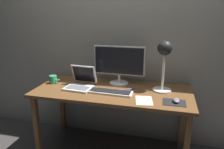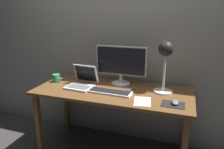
# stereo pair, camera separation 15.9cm
# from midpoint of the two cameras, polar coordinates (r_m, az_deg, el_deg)

# --- Properties ---
(back_wall) EXTENTS (4.80, 0.06, 2.60)m
(back_wall) POSITION_cam_midpoint_polar(r_m,az_deg,el_deg) (2.49, 5.13, 11.24)
(back_wall) COLOR gray
(back_wall) RESTS_ON ground
(desk) EXTENTS (1.60, 0.70, 0.74)m
(desk) POSITION_cam_midpoint_polar(r_m,az_deg,el_deg) (2.27, 2.27, -5.95)
(desk) COLOR brown
(desk) RESTS_ON ground
(monitor) EXTENTS (0.56, 0.21, 0.42)m
(monitor) POSITION_cam_midpoint_polar(r_m,az_deg,el_deg) (2.35, 4.31, 2.98)
(monitor) COLOR silver
(monitor) RESTS_ON desk
(keyboard_main) EXTENTS (0.45, 0.16, 0.03)m
(keyboard_main) POSITION_cam_midpoint_polar(r_m,az_deg,el_deg) (2.15, 1.61, -4.64)
(keyboard_main) COLOR silver
(keyboard_main) RESTS_ON desk
(laptop) EXTENTS (0.30, 0.31, 0.22)m
(laptop) POSITION_cam_midpoint_polar(r_m,az_deg,el_deg) (2.34, -5.84, -1.63)
(laptop) COLOR silver
(laptop) RESTS_ON desk
(desk_lamp) EXTENTS (0.19, 0.19, 0.51)m
(desk_lamp) POSITION_cam_midpoint_polar(r_m,az_deg,el_deg) (2.16, 15.92, 4.62)
(desk_lamp) COLOR beige
(desk_lamp) RESTS_ON desk
(mousepad) EXTENTS (0.20, 0.16, 0.00)m
(mousepad) POSITION_cam_midpoint_polar(r_m,az_deg,el_deg) (2.00, 17.97, -7.54)
(mousepad) COLOR black
(mousepad) RESTS_ON desk
(mouse) EXTENTS (0.06, 0.10, 0.03)m
(mouse) POSITION_cam_midpoint_polar(r_m,az_deg,el_deg) (2.00, 18.50, -7.00)
(mouse) COLOR slate
(mouse) RESTS_ON mousepad
(coffee_mug) EXTENTS (0.12, 0.08, 0.09)m
(coffee_mug) POSITION_cam_midpoint_polar(r_m,az_deg,el_deg) (2.53, -12.67, -0.95)
(coffee_mug) COLOR #339966
(coffee_mug) RESTS_ON desk
(paper_sheet_near_mouse) EXTENTS (0.18, 0.23, 0.00)m
(paper_sheet_near_mouse) POSITION_cam_midpoint_polar(r_m,az_deg,el_deg) (2.00, 10.26, -6.99)
(paper_sheet_near_mouse) COLOR white
(paper_sheet_near_mouse) RESTS_ON desk
(pen) EXTENTS (0.12, 0.09, 0.01)m
(pen) POSITION_cam_midpoint_polar(r_m,az_deg,el_deg) (2.24, 6.42, -4.08)
(pen) COLOR #2633A5
(pen) RESTS_ON desk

